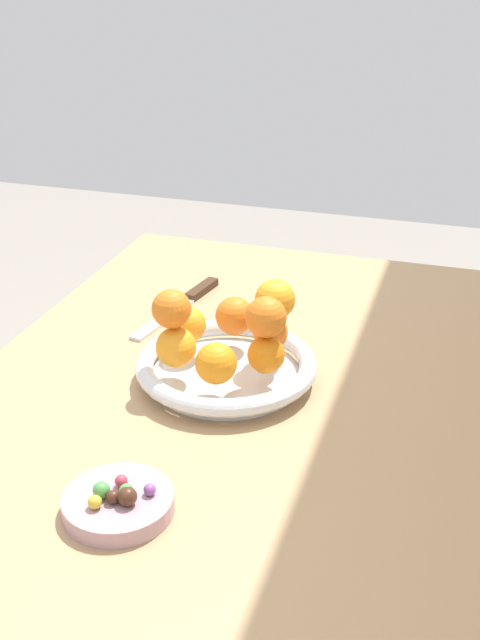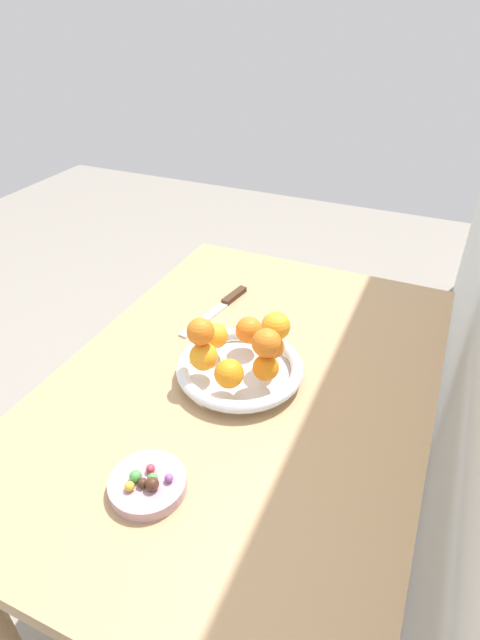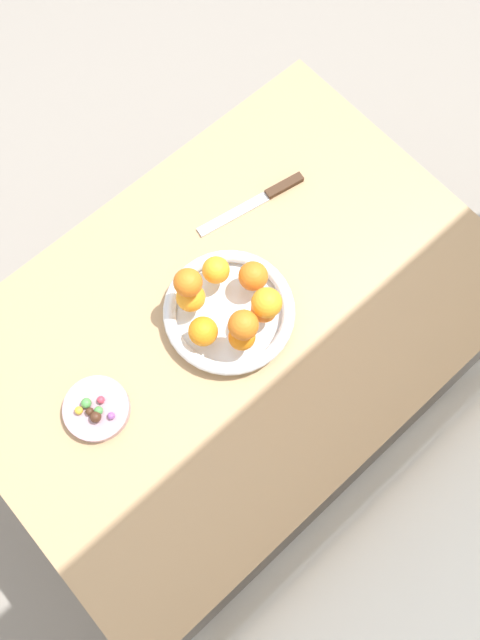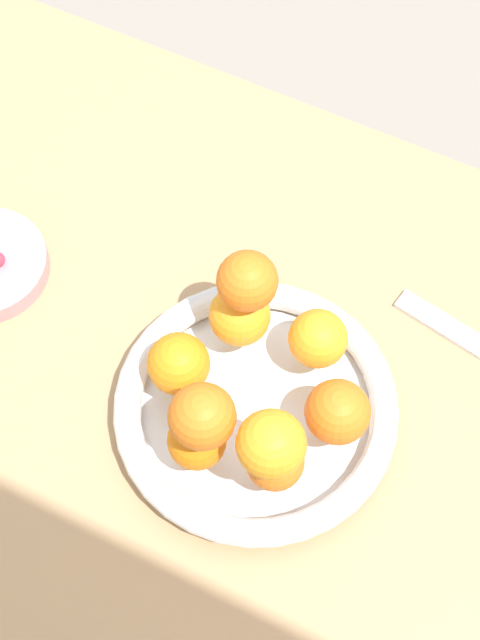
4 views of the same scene
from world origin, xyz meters
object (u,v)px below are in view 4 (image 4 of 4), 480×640
object	(u,v)px
orange_0	(197,440)
orange_4	(240,315)
orange_5	(178,365)
orange_6	(271,444)
orange_2	(338,412)
orange_3	(318,339)
orange_1	(275,461)
dining_table	(250,458)
orange_8	(202,416)
orange_7	(247,281)
fruit_bowl	(257,409)

from	to	relation	value
orange_0	orange_4	bearing A→B (deg)	-80.64
orange_5	orange_6	size ratio (longest dim) A/B	0.99
orange_2	orange_3	distance (m)	0.07
orange_1	orange_3	xyz separation A→B (m)	(0.02, -0.12, 0.00)
dining_table	orange_8	world-z (taller)	orange_8
orange_6	orange_7	bearing A→B (deg)	-56.47
dining_table	orange_6	bearing A→B (deg)	129.37
fruit_bowl	orange_8	distance (m)	0.12
orange_2	orange_4	xyz separation A→B (m)	(0.12, -0.05, -0.00)
fruit_bowl	orange_1	xyz separation A→B (m)	(-0.04, 0.05, 0.04)
fruit_bowl	orange_1	size ratio (longest dim) A/B	5.12
orange_1	dining_table	bearing A→B (deg)	-45.26
orange_1	orange_8	world-z (taller)	orange_8
orange_1	orange_6	world-z (taller)	orange_6
orange_5	orange_7	size ratio (longest dim) A/B	1.04
orange_0	orange_3	distance (m)	0.15
orange_0	orange_6	xyz separation A→B (m)	(-0.07, -0.01, 0.05)
orange_1	orange_4	world-z (taller)	orange_4
orange_1	orange_2	world-z (taller)	orange_2
orange_0	orange_6	world-z (taller)	orange_6
orange_0	orange_6	distance (m)	0.09
fruit_bowl	orange_6	distance (m)	0.12
orange_0	orange_3	bearing A→B (deg)	-111.51
dining_table	orange_3	size ratio (longest dim) A/B	19.90
orange_5	orange_8	bearing A→B (deg)	135.63
fruit_bowl	orange_7	xyz separation A→B (m)	(0.04, -0.07, 0.10)
fruit_bowl	orange_7	world-z (taller)	orange_7
orange_3	orange_8	distance (m)	0.15
orange_3	orange_5	distance (m)	0.13
dining_table	orange_3	distance (m)	0.18
orange_3	orange_6	distance (m)	0.14
orange_4	orange_5	size ratio (longest dim) A/B	1.00
orange_0	orange_7	xyz separation A→B (m)	(0.02, -0.13, 0.06)
orange_0	orange_6	bearing A→B (deg)	-174.69
orange_0	orange_5	xyz separation A→B (m)	(0.05, -0.06, 0.00)
orange_3	orange_2	bearing A→B (deg)	127.55
orange_2	orange_6	world-z (taller)	orange_6
orange_8	orange_7	bearing A→B (deg)	-80.19
orange_2	orange_4	distance (m)	0.13
orange_2	dining_table	bearing A→B (deg)	15.55
orange_1	orange_5	size ratio (longest dim) A/B	0.90
orange_6	orange_1	bearing A→B (deg)	-107.05
orange_3	orange_5	xyz separation A→B (m)	(0.10, 0.08, 0.00)
orange_1	orange_8	size ratio (longest dim) A/B	0.90
orange_3	orange_8	world-z (taller)	orange_8
dining_table	orange_7	xyz separation A→B (m)	(0.04, -0.08, 0.21)
orange_5	orange_2	bearing A→B (deg)	-171.51
dining_table	orange_3	world-z (taller)	orange_3
orange_0	orange_8	xyz separation A→B (m)	(-0.01, -0.00, 0.05)
dining_table	orange_0	size ratio (longest dim) A/B	20.91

